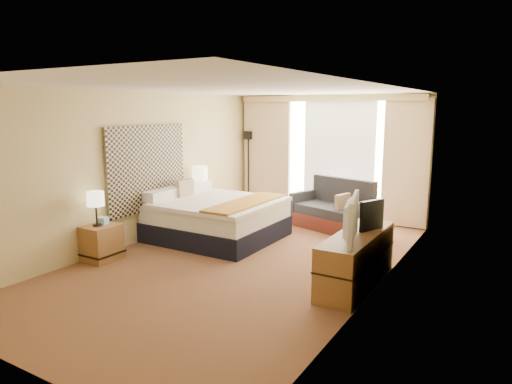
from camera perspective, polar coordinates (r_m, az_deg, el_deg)
The scene contains 21 objects.
floor at distance 7.11m, azimuth -1.94°, elevation -8.61°, with size 4.20×7.00×0.02m, color #5C1A1C.
ceiling at distance 6.72m, azimuth -2.08°, elevation 12.83°, with size 4.20×7.00×0.02m, color silver.
wall_back at distance 9.89m, azimuth 9.07°, elevation 4.40°, with size 4.20×0.02×2.60m, color tan.
wall_front at distance 4.35m, azimuth -27.95°, elevation -4.36°, with size 4.20×0.02×2.60m, color tan.
wall_left at distance 8.12m, azimuth -14.59°, elevation 2.89°, with size 0.02×7.00×2.60m, color tan.
wall_right at distance 5.94m, azimuth 15.28°, elevation 0.19°, with size 0.02×7.00×2.60m, color tan.
headboard at distance 8.23m, azimuth -13.40°, elevation 2.90°, with size 0.06×1.85×1.50m, color black.
nightstand_left at distance 7.46m, azimuth -18.73°, elevation -6.03°, with size 0.45×0.52×0.55m, color olive.
nightstand_right at distance 9.21m, azimuth -6.87°, elevation -2.45°, with size 0.45×0.52×0.55m, color olive.
media_dresser at distance 6.24m, azimuth 12.46°, elevation -8.19°, with size 0.50×1.80×0.70m, color olive.
window at distance 9.77m, azimuth 10.37°, elevation 4.41°, with size 2.30×0.02×2.30m, color silver.
curtains at distance 9.78m, azimuth 8.82°, elevation 4.98°, with size 4.12×0.19×2.56m.
bed at distance 8.25m, azimuth -4.97°, elevation -3.26°, with size 2.08×1.91×1.01m.
loveseat at distance 9.03m, azimuth 9.74°, elevation -2.50°, with size 1.72×1.24×0.97m.
floor_lamp at distance 10.57m, azimuth -0.97°, elevation 4.77°, with size 0.23×0.23×1.80m.
desk_chair at distance 6.50m, azimuth 13.19°, elevation -6.15°, with size 0.56×0.55×1.11m.
lamp_left at distance 7.26m, azimuth -19.43°, elevation -0.90°, with size 0.26×0.26×0.54m.
lamp_right at distance 9.14m, azimuth -7.01°, elevation 2.31°, with size 0.30×0.30×0.63m.
tissue_box at distance 7.43m, azimuth -18.57°, elevation -3.43°, with size 0.13×0.13×0.12m, color #90C2DF.
telephone at distance 8.99m, azimuth -7.29°, elevation -0.75°, with size 0.19×0.15×0.07m, color black.
television at distance 5.76m, azimuth 11.10°, elevation -3.20°, with size 0.97×0.13×0.56m, color black.
Camera 1 is at (3.64, -5.64, 2.32)m, focal length 32.00 mm.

